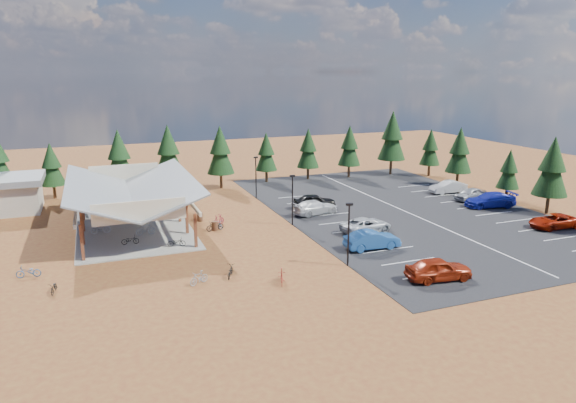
{
  "coord_description": "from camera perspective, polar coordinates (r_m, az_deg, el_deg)",
  "views": [
    {
      "loc": [
        -13.16,
        -44.01,
        14.97
      ],
      "look_at": [
        4.42,
        1.7,
        2.57
      ],
      "focal_mm": 32.0,
      "sensor_mm": 36.0,
      "label": 1
    }
  ],
  "objects": [
    {
      "name": "pine_7",
      "position": [
        74.74,
        6.85,
        6.17
      ],
      "size": [
        3.26,
        3.26,
        7.61
      ],
      "color": "#382314",
      "rests_on": "ground"
    },
    {
      "name": "bike_16",
      "position": [
        50.24,
        -8.11,
        -2.7
      ],
      "size": [
        1.92,
        1.05,
        0.96
      ],
      "primitive_type": "imported",
      "rotation": [
        0.0,
        0.0,
        4.95
      ],
      "color": "black",
      "rests_on": "ground"
    },
    {
      "name": "bike_6",
      "position": [
        56.38,
        -14.14,
        -1.01
      ],
      "size": [
        1.92,
        0.84,
        0.98
      ],
      "primitive_type": "imported",
      "rotation": [
        0.0,
        0.0,
        1.47
      ],
      "color": "navy",
      "rests_on": "concrete_pad"
    },
    {
      "name": "pine_4",
      "position": [
        67.65,
        -7.54,
        5.67
      ],
      "size": [
        3.56,
        3.56,
        8.29
      ],
      "color": "#382314",
      "rests_on": "ground"
    },
    {
      "name": "bike_15",
      "position": [
        51.81,
        -7.78,
        -2.08
      ],
      "size": [
        1.77,
        1.55,
        1.11
      ],
      "primitive_type": "imported",
      "rotation": [
        0.0,
        0.0,
        2.24
      ],
      "color": "maroon",
      "rests_on": "ground"
    },
    {
      "name": "pine_11",
      "position": [
        66.26,
        23.35,
        3.29
      ],
      "size": [
        2.64,
        2.64,
        6.15
      ],
      "color": "#382314",
      "rests_on": "ground"
    },
    {
      "name": "pine_8",
      "position": [
        77.88,
        11.51,
        7.15
      ],
      "size": [
        4.06,
        4.06,
        9.47
      ],
      "color": "#382314",
      "rests_on": "ground"
    },
    {
      "name": "car_6",
      "position": [
        56.84,
        27.45,
        -1.94
      ],
      "size": [
        5.11,
        2.63,
        1.38
      ],
      "primitive_type": "imported",
      "rotation": [
        0.0,
        0.0,
        -1.64
      ],
      "color": "maroon",
      "rests_on": "asphalt_lot"
    },
    {
      "name": "bike_3",
      "position": [
        58.06,
        -18.24,
        -0.87
      ],
      "size": [
        1.65,
        0.77,
        0.96
      ],
      "primitive_type": "imported",
      "rotation": [
        0.0,
        0.0,
        1.78
      ],
      "color": "maroon",
      "rests_on": "concrete_pad"
    },
    {
      "name": "bike_10",
      "position": [
        43.32,
        -26.89,
        -6.97
      ],
      "size": [
        1.8,
        0.78,
        0.92
      ],
      "primitive_type": "imported",
      "rotation": [
        0.0,
        0.0,
        4.61
      ],
      "color": "#23528D",
      "rests_on": "ground"
    },
    {
      "name": "pine_10",
      "position": [
        61.6,
        27.3,
        3.45
      ],
      "size": [
        3.62,
        3.62,
        8.43
      ],
      "color": "#382314",
      "rests_on": "ground"
    },
    {
      "name": "pine_6",
      "position": [
        72.93,
        2.25,
        5.91
      ],
      "size": [
        3.14,
        3.14,
        7.31
      ],
      "color": "#382314",
      "rests_on": "ground"
    },
    {
      "name": "trash_bin_0",
      "position": [
        50.34,
        -8.14,
        -2.7
      ],
      "size": [
        0.6,
        0.6,
        0.9
      ],
      "primitive_type": "cylinder",
      "color": "#4F301C",
      "rests_on": "ground"
    },
    {
      "name": "concrete_pad",
      "position": [
        53.24,
        -16.78,
        -2.69
      ],
      "size": [
        10.6,
        18.6,
        0.1
      ],
      "primitive_type": "cube",
      "color": "gray",
      "rests_on": "ground"
    },
    {
      "name": "pine_13",
      "position": [
        78.32,
        15.54,
        5.81
      ],
      "size": [
        2.98,
        2.98,
        6.93
      ],
      "color": "#382314",
      "rests_on": "ground"
    },
    {
      "name": "bike_0",
      "position": [
        47.69,
        -17.14,
        -4.11
      ],
      "size": [
        1.54,
        0.6,
        0.79
      ],
      "primitive_type": "imported",
      "rotation": [
        0.0,
        0.0,
        1.52
      ],
      "color": "black",
      "rests_on": "concrete_pad"
    },
    {
      "name": "bike_5",
      "position": [
        49.93,
        -15.57,
        -3.0
      ],
      "size": [
        1.81,
        0.55,
        1.08
      ],
      "primitive_type": "imported",
      "rotation": [
        0.0,
        0.0,
        1.59
      ],
      "color": "gray",
      "rests_on": "concrete_pad"
    },
    {
      "name": "bike_8",
      "position": [
        39.68,
        -24.56,
        -8.68
      ],
      "size": [
        0.74,
        1.59,
        0.8
      ],
      "primitive_type": "imported",
      "rotation": [
        0.0,
        0.0,
        -0.14
      ],
      "color": "black",
      "rests_on": "ground"
    },
    {
      "name": "bike_pavilion",
      "position": [
        52.31,
        -17.08,
        1.28
      ],
      "size": [
        11.65,
        19.4,
        4.97
      ],
      "color": "#573418",
      "rests_on": "concrete_pad"
    },
    {
      "name": "lamp_post_0",
      "position": [
        40.38,
        6.76,
        -3.17
      ],
      "size": [
        0.5,
        0.25,
        5.14
      ],
      "color": "black",
      "rests_on": "ground"
    },
    {
      "name": "bike_7",
      "position": [
        58.1,
        -15.86,
        -0.69
      ],
      "size": [
        1.57,
        0.47,
        0.94
      ],
      "primitive_type": "imported",
      "rotation": [
        0.0,
        0.0,
        1.55
      ],
      "color": "maroon",
      "rests_on": "concrete_pad"
    },
    {
      "name": "car_9",
      "position": [
        67.99,
        17.37,
        1.54
      ],
      "size": [
        4.81,
        1.9,
        1.56
      ],
      "primitive_type": "imported",
      "rotation": [
        0.0,
        0.0,
        -1.62
      ],
      "color": "silver",
      "rests_on": "asphalt_lot"
    },
    {
      "name": "bike_4",
      "position": [
        46.07,
        -12.29,
        -4.42
      ],
      "size": [
        1.64,
        0.89,
        0.82
      ],
      "primitive_type": "imported",
      "rotation": [
        0.0,
        0.0,
        1.33
      ],
      "color": "black",
      "rests_on": "concrete_pad"
    },
    {
      "name": "car_8",
      "position": [
        65.1,
        19.59,
        0.78
      ],
      "size": [
        4.56,
        2.48,
        1.47
      ],
      "primitive_type": "imported",
      "rotation": [
        0.0,
        0.0,
        -1.39
      ],
      "color": "#9C9FA3",
      "rests_on": "asphalt_lot"
    },
    {
      "name": "bike_12",
      "position": [
        39.05,
        -6.45,
        -7.72
      ],
      "size": [
        1.23,
        1.78,
        0.89
      ],
      "primitive_type": "imported",
      "rotation": [
        0.0,
        0.0,
        2.72
      ],
      "color": "black",
      "rests_on": "ground"
    },
    {
      "name": "car_4",
      "position": [
        57.76,
        2.96,
        0.04
      ],
      "size": [
        4.93,
        2.41,
        1.62
      ],
      "primitive_type": "imported",
      "rotation": [
        0.0,
        0.0,
        1.46
      ],
      "color": "black",
      "rests_on": "asphalt_lot"
    },
    {
      "name": "car_3",
      "position": [
        55.39,
        3.03,
        -0.64
      ],
      "size": [
        5.46,
        3.0,
        1.5
      ],
      "primitive_type": "imported",
      "rotation": [
        0.0,
        0.0,
        1.75
      ],
      "color": "silver",
      "rests_on": "asphalt_lot"
    },
    {
      "name": "car_1",
      "position": [
        45.15,
        9.33,
        -4.21
      ],
      "size": [
        4.95,
        1.91,
        1.61
      ],
      "primitive_type": "imported",
      "rotation": [
        0.0,
        0.0,
        1.53
      ],
      "color": "#23569A",
      "rests_on": "asphalt_lot"
    },
    {
      "name": "pine_5",
      "position": [
        71.12,
        -2.43,
        5.52
      ],
      "size": [
        2.99,
        2.99,
        6.96
      ],
      "color": "#382314",
      "rests_on": "ground"
    },
    {
      "name": "pine_1",
      "position": [
        67.92,
        -24.79,
        3.74
      ],
      "size": [
        2.93,
        2.93,
        6.82
      ],
      "color": "#382314",
      "rests_on": "ground"
    },
    {
      "name": "bike_14",
      "position": [
        50.96,
        -7.85,
        -2.52
      ],
      "size": [
        1.11,
        1.68,
        0.83
      ],
      "primitive_type": "imported",
      "rotation": [
        0.0,
        0.0,
        0.39
      ],
      "color": "navy",
      "rests_on": "ground"
    },
    {
      "name": "asphalt_lot",
      "position": [
        58.62,
        12.49,
        -0.91
      ],
      "size": [
        27.0,
        44.0,
        0.04
      ],
      "primitive_type": "cube",
      "color": "black",
      "rests_on": "ground"
    },
    {
      "name": "ground",
      "position": [
        48.32,
        -4.18,
        -3.88
      ],
      "size": [
        140.0,
        140.0,
        0.0
      ],
      "primitive_type": "plane",
      "color": "brown",
      "rests_on": "ground"
    },
    {
      "name": "bike_1",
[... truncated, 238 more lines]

